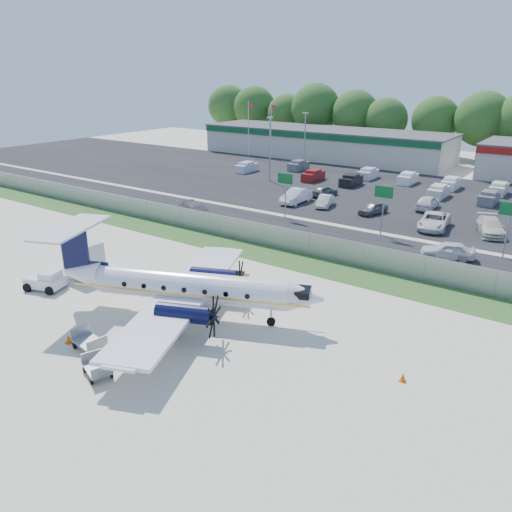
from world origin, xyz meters
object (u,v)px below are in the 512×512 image
Objects in this scene: aircraft at (186,286)px; baggage_cart_near at (89,342)px; pushback_tug at (46,280)px; service_container at (84,261)px; baggage_cart_far at (97,368)px.

baggage_cart_near is at bearing -105.60° from aircraft.
baggage_cart_near is (9.61, -3.66, -0.18)m from pushback_tug.
service_container is (0.30, 3.15, 0.58)m from pushback_tug.
baggage_cart_near reaches higher than baggage_cart_far.
aircraft reaches higher than service_container.
baggage_cart_far is 14.40m from service_container.
baggage_cart_near is 0.82× the size of service_container.
baggage_cart_far is (0.73, -7.71, -1.69)m from aircraft.
baggage_cart_near is at bearing -36.20° from service_container.
service_container reaches higher than pushback_tug.
service_container is (-11.79, 8.22, 0.81)m from baggage_cart_far.
aircraft is 6.61× the size of service_container.
pushback_tug is at bearing 157.23° from baggage_cart_far.
aircraft is 6.73m from baggage_cart_near.
baggage_cart_near is 2.86m from baggage_cart_far.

